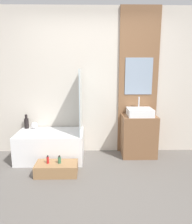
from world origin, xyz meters
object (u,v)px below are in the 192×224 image
Objects in this scene: bathtub at (51,145)px; wooden_step_bench at (57,169)px; vase_round_light at (34,125)px; sink at (140,112)px; vase_tall_dark at (27,123)px; bottle_soap_secondary at (59,160)px; bottle_soap_primary at (48,160)px.

bathtub is 1.79× the size of wooden_step_bench.
wooden_step_bench is at bearing -57.39° from vase_round_light.
vase_round_light is (-1.88, 0.12, -0.26)m from sink.
vase_tall_dark is 2.18× the size of bottle_soap_secondary.
vase_tall_dark is 0.15m from vase_round_light.
bottle_soap_primary is at bearing 180.00° from wooden_step_bench.
bathtub is 9.57× the size of bottle_soap_secondary.
vase_tall_dark is 2.09× the size of bottle_soap_primary.
vase_round_light is 1.02m from bottle_soap_secondary.
wooden_step_bench is 5.11× the size of bottle_soap_primary.
sink is at bearing -3.86° from vase_tall_dark.
bottle_soap_primary is 1.04× the size of bottle_soap_secondary.
bottle_soap_primary reaches higher than bottle_soap_secondary.
bottle_soap_secondary is at bearing -49.44° from vase_tall_dark.
vase_tall_dark is at bearing 128.62° from wooden_step_bench.
vase_tall_dark is at bearing 130.56° from bottle_soap_secondary.
vase_round_light is at bearing 124.93° from bottle_soap_secondary.
sink reaches higher than bathtub.
bottle_soap_primary is at bearing -57.11° from vase_tall_dark.
vase_tall_dark reaches higher than bathtub.
vase_round_light reaches higher than bottle_soap_secondary.
wooden_step_bench is 1.16m from vase_tall_dark.
bathtub is 9.32× the size of vase_round_light.
sink is 3.52× the size of bottle_soap_primary.
sink reaches higher than bottle_soap_primary.
bottle_soap_secondary is at bearing -0.00° from wooden_step_bench.
vase_round_light is (-0.33, 0.23, 0.30)m from bathtub.
sink is (1.55, 0.12, 0.56)m from bathtub.
sink is at bearing 4.34° from bathtub.
wooden_step_bench is 0.19m from bottle_soap_primary.
vase_tall_dark is 2.13× the size of vase_round_light.
bottle_soap_primary is (0.53, -0.82, -0.36)m from vase_tall_dark.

